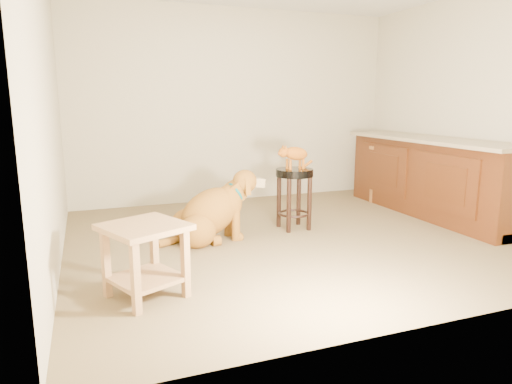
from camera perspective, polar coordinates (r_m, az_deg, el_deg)
name	(u,v)px	position (r m, az deg, el deg)	size (l,w,h in m)	color
floor	(298,237)	(4.74, 5.22, -5.60)	(4.50, 4.00, 0.01)	brown
room_shell	(301,69)	(4.54, 5.61, 15.08)	(4.54, 4.04, 2.62)	#BDB598
cabinet_run	(432,179)	(5.95, 21.13, 1.53)	(0.70, 2.56, 0.94)	#4F250E
padded_stool	(294,186)	(4.94, 4.79, 0.70)	(0.40, 0.40, 0.66)	black
wood_stool	(379,171)	(6.63, 15.12, 2.51)	(0.49, 0.49, 0.77)	brown
side_table	(145,249)	(3.31, -13.70, -6.99)	(0.68, 0.68, 0.54)	#987046
golden_retriever	(211,214)	(4.54, -5.69, -2.73)	(1.17, 0.61, 0.74)	brown
tabby_kitten	(294,154)	(4.88, 4.74, 4.71)	(0.46, 0.18, 0.29)	#8E470E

